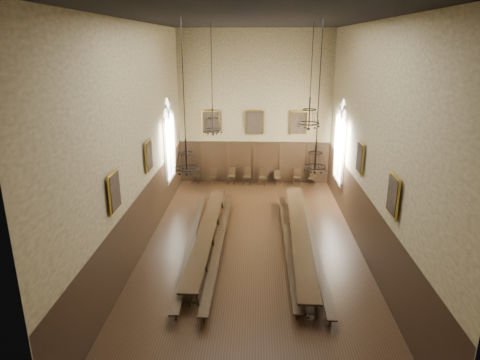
# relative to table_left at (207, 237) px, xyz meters

# --- Properties ---
(floor) EXTENTS (9.00, 18.00, 0.02)m
(floor) POSITION_rel_table_left_xyz_m (1.92, -0.22, -0.39)
(floor) COLOR black
(floor) RESTS_ON ground
(ceiling) EXTENTS (9.00, 18.00, 0.02)m
(ceiling) POSITION_rel_table_left_xyz_m (1.92, -0.22, 8.63)
(ceiling) COLOR black
(ceiling) RESTS_ON ground
(wall_back) EXTENTS (9.00, 0.02, 9.00)m
(wall_back) POSITION_rel_table_left_xyz_m (1.92, 8.79, 4.12)
(wall_back) COLOR #8E7E57
(wall_back) RESTS_ON ground
(wall_front) EXTENTS (9.00, 0.02, 9.00)m
(wall_front) POSITION_rel_table_left_xyz_m (1.92, -9.23, 4.12)
(wall_front) COLOR #8E7E57
(wall_front) RESTS_ON ground
(wall_left) EXTENTS (0.02, 18.00, 9.00)m
(wall_left) POSITION_rel_table_left_xyz_m (-2.59, -0.22, 4.12)
(wall_left) COLOR #8E7E57
(wall_left) RESTS_ON ground
(wall_right) EXTENTS (0.02, 18.00, 9.00)m
(wall_right) POSITION_rel_table_left_xyz_m (6.43, -0.22, 4.12)
(wall_right) COLOR #8E7E57
(wall_right) RESTS_ON ground
(wainscot_panelling) EXTENTS (9.00, 18.00, 2.50)m
(wainscot_panelling) POSITION_rel_table_left_xyz_m (1.92, -0.22, 0.87)
(wainscot_panelling) COLOR black
(wainscot_panelling) RESTS_ON floor
(table_left) EXTENTS (0.80, 9.70, 0.76)m
(table_left) POSITION_rel_table_left_xyz_m (0.00, 0.00, 0.00)
(table_left) COLOR black
(table_left) RESTS_ON floor
(table_right) EXTENTS (1.10, 10.61, 0.83)m
(table_right) POSITION_rel_table_left_xyz_m (3.87, -0.08, 0.03)
(table_right) COLOR black
(table_right) RESTS_ON floor
(bench_left_outer) EXTENTS (0.76, 10.58, 0.48)m
(bench_left_outer) POSITION_rel_table_left_xyz_m (-0.60, -0.29, -0.07)
(bench_left_outer) COLOR black
(bench_left_outer) RESTS_ON floor
(bench_left_inner) EXTENTS (0.44, 10.74, 0.48)m
(bench_left_inner) POSITION_rel_table_left_xyz_m (0.56, -0.28, -0.07)
(bench_left_inner) COLOR black
(bench_left_inner) RESTS_ON floor
(bench_right_inner) EXTENTS (0.35, 10.19, 0.46)m
(bench_right_inner) POSITION_rel_table_left_xyz_m (3.38, -0.27, -0.09)
(bench_right_inner) COLOR black
(bench_right_inner) RESTS_ON floor
(bench_right_outer) EXTENTS (0.45, 10.29, 0.46)m
(bench_right_outer) POSITION_rel_table_left_xyz_m (4.40, -0.48, -0.08)
(bench_right_outer) COLOR black
(bench_right_outer) RESTS_ON floor
(chair_0) EXTENTS (0.50, 0.50, 1.00)m
(chair_0) POSITION_rel_table_left_xyz_m (-1.65, 8.39, -0.08)
(chair_0) COLOR black
(chair_0) RESTS_ON floor
(chair_1) EXTENTS (0.45, 0.45, 0.90)m
(chair_1) POSITION_rel_table_left_xyz_m (-0.61, 8.38, -0.11)
(chair_1) COLOR black
(chair_1) RESTS_ON floor
(chair_2) EXTENTS (0.49, 0.49, 0.98)m
(chair_2) POSITION_rel_table_left_xyz_m (0.53, 8.37, -0.08)
(chair_2) COLOR black
(chair_2) RESTS_ON floor
(chair_3) EXTENTS (0.51, 0.51, 1.00)m
(chair_3) POSITION_rel_table_left_xyz_m (1.51, 8.28, -0.08)
(chair_3) COLOR black
(chair_3) RESTS_ON floor
(chair_4) EXTENTS (0.52, 0.52, 0.95)m
(chair_4) POSITION_rel_table_left_xyz_m (2.45, 8.25, -0.09)
(chair_4) COLOR black
(chair_4) RESTS_ON floor
(chair_5) EXTENTS (0.48, 0.48, 0.86)m
(chair_5) POSITION_rel_table_left_xyz_m (3.36, 8.36, -0.12)
(chair_5) COLOR black
(chair_5) RESTS_ON floor
(chair_6) EXTENTS (0.50, 0.50, 1.00)m
(chair_6) POSITION_rel_table_left_xyz_m (4.50, 8.34, -0.08)
(chair_6) COLOR black
(chair_6) RESTS_ON floor
(chair_7) EXTENTS (0.50, 0.51, 0.89)m
(chair_7) POSITION_rel_table_left_xyz_m (5.40, 8.29, -0.11)
(chair_7) COLOR black
(chair_7) RESTS_ON floor
(chandelier_back_left) EXTENTS (0.79, 0.79, 4.60)m
(chandelier_back_left) POSITION_rel_table_left_xyz_m (0.10, 2.24, 4.49)
(chandelier_back_left) COLOR black
(chandelier_back_left) RESTS_ON ceiling
(chandelier_back_right) EXTENTS (0.90, 0.90, 4.23)m
(chandelier_back_right) POSITION_rel_table_left_xyz_m (4.27, 1.84, 4.82)
(chandelier_back_right) COLOR black
(chandelier_back_right) RESTS_ON ceiling
(chandelier_front_left) EXTENTS (0.79, 0.79, 4.89)m
(chandelier_front_left) POSITION_rel_table_left_xyz_m (-0.27, -2.81, 4.22)
(chandelier_front_left) COLOR black
(chandelier_front_left) RESTS_ON ceiling
(chandelier_front_right) EXTENTS (0.75, 0.75, 4.96)m
(chandelier_front_right) POSITION_rel_table_left_xyz_m (4.04, -2.25, 4.18)
(chandelier_front_right) COLOR black
(chandelier_front_right) RESTS_ON ceiling
(portrait_back_0) EXTENTS (1.10, 0.12, 1.40)m
(portrait_back_0) POSITION_rel_table_left_xyz_m (-0.68, 8.66, 3.32)
(portrait_back_0) COLOR #B08B2A
(portrait_back_0) RESTS_ON wall_back
(portrait_back_1) EXTENTS (1.10, 0.12, 1.40)m
(portrait_back_1) POSITION_rel_table_left_xyz_m (1.92, 8.66, 3.32)
(portrait_back_1) COLOR #B08B2A
(portrait_back_1) RESTS_ON wall_back
(portrait_back_2) EXTENTS (1.10, 0.12, 1.40)m
(portrait_back_2) POSITION_rel_table_left_xyz_m (4.52, 8.66, 3.32)
(portrait_back_2) COLOR #B08B2A
(portrait_back_2) RESTS_ON wall_back
(portrait_left_0) EXTENTS (0.12, 1.00, 1.30)m
(portrait_left_0) POSITION_rel_table_left_xyz_m (-2.46, 0.78, 3.32)
(portrait_left_0) COLOR #B08B2A
(portrait_left_0) RESTS_ON wall_left
(portrait_left_1) EXTENTS (0.12, 1.00, 1.30)m
(portrait_left_1) POSITION_rel_table_left_xyz_m (-2.46, -3.72, 3.32)
(portrait_left_1) COLOR #B08B2A
(portrait_left_1) RESTS_ON wall_left
(portrait_right_0) EXTENTS (0.12, 1.00, 1.30)m
(portrait_right_0) POSITION_rel_table_left_xyz_m (6.30, 0.78, 3.32)
(portrait_right_0) COLOR #B08B2A
(portrait_right_0) RESTS_ON wall_right
(portrait_right_1) EXTENTS (0.12, 1.00, 1.30)m
(portrait_right_1) POSITION_rel_table_left_xyz_m (6.30, -3.72, 3.32)
(portrait_right_1) COLOR #B08B2A
(portrait_right_1) RESTS_ON wall_right
(window_right) EXTENTS (0.20, 2.20, 4.60)m
(window_right) POSITION_rel_table_left_xyz_m (6.35, 5.28, 3.02)
(window_right) COLOR white
(window_right) RESTS_ON wall_right
(window_left) EXTENTS (0.20, 2.20, 4.60)m
(window_left) POSITION_rel_table_left_xyz_m (-2.51, 5.28, 3.02)
(window_left) COLOR white
(window_left) RESTS_ON wall_left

